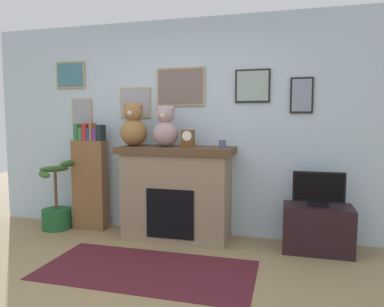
{
  "coord_description": "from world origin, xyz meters",
  "views": [
    {
      "loc": [
        1.24,
        -2.23,
        1.39
      ],
      "look_at": [
        0.2,
        1.68,
        1.01
      ],
      "focal_mm": 33.16,
      "sensor_mm": 36.0,
      "label": 1
    }
  ],
  "objects_px": {
    "candle_jar": "(222,144)",
    "teddy_bear_brown": "(134,126)",
    "teddy_bear_cream": "(165,128)",
    "fireplace": "(177,192)",
    "mantel_clock": "(188,138)",
    "tv_stand": "(317,229)",
    "television": "(319,190)",
    "bookshelf": "(90,180)",
    "potted_plant": "(57,208)"
  },
  "relations": [
    {
      "from": "candle_jar",
      "to": "teddy_bear_brown",
      "type": "xyz_separation_m",
      "value": [
        -1.07,
        -0.0,
        0.19
      ]
    },
    {
      "from": "candle_jar",
      "to": "teddy_bear_cream",
      "type": "height_order",
      "value": "teddy_bear_cream"
    },
    {
      "from": "fireplace",
      "to": "mantel_clock",
      "type": "relative_size",
      "value": 6.84
    },
    {
      "from": "candle_jar",
      "to": "tv_stand",
      "type": "bearing_deg",
      "value": -1.02
    },
    {
      "from": "television",
      "to": "teddy_bear_brown",
      "type": "height_order",
      "value": "teddy_bear_brown"
    },
    {
      "from": "mantel_clock",
      "to": "fireplace",
      "type": "bearing_deg",
      "value": 172.23
    },
    {
      "from": "fireplace",
      "to": "teddy_bear_brown",
      "type": "bearing_deg",
      "value": -178.01
    },
    {
      "from": "bookshelf",
      "to": "tv_stand",
      "type": "height_order",
      "value": "bookshelf"
    },
    {
      "from": "bookshelf",
      "to": "mantel_clock",
      "type": "xyz_separation_m",
      "value": [
        1.32,
        -0.08,
        0.55
      ]
    },
    {
      "from": "potted_plant",
      "to": "mantel_clock",
      "type": "distance_m",
      "value": 1.97
    },
    {
      "from": "candle_jar",
      "to": "bookshelf",
      "type": "bearing_deg",
      "value": 177.27
    },
    {
      "from": "fireplace",
      "to": "television",
      "type": "distance_m",
      "value": 1.57
    },
    {
      "from": "potted_plant",
      "to": "television",
      "type": "xyz_separation_m",
      "value": [
        3.16,
        0.02,
        0.4
      ]
    },
    {
      "from": "fireplace",
      "to": "television",
      "type": "xyz_separation_m",
      "value": [
        1.56,
        -0.04,
        0.12
      ]
    },
    {
      "from": "teddy_bear_brown",
      "to": "teddy_bear_cream",
      "type": "bearing_deg",
      "value": 0.01
    },
    {
      "from": "fireplace",
      "to": "bookshelf",
      "type": "xyz_separation_m",
      "value": [
        -1.18,
        0.06,
        0.08
      ]
    },
    {
      "from": "fireplace",
      "to": "television",
      "type": "relative_size",
      "value": 2.53
    },
    {
      "from": "fireplace",
      "to": "teddy_bear_cream",
      "type": "relative_size",
      "value": 2.79
    },
    {
      "from": "candle_jar",
      "to": "teddy_bear_brown",
      "type": "relative_size",
      "value": 0.17
    },
    {
      "from": "mantel_clock",
      "to": "teddy_bear_brown",
      "type": "distance_m",
      "value": 0.68
    },
    {
      "from": "teddy_bear_brown",
      "to": "teddy_bear_cream",
      "type": "distance_m",
      "value": 0.4
    },
    {
      "from": "television",
      "to": "teddy_bear_cream",
      "type": "xyz_separation_m",
      "value": [
        -1.69,
        0.02,
        0.64
      ]
    },
    {
      "from": "mantel_clock",
      "to": "teddy_bear_cream",
      "type": "height_order",
      "value": "teddy_bear_cream"
    },
    {
      "from": "fireplace",
      "to": "mantel_clock",
      "type": "bearing_deg",
      "value": -7.77
    },
    {
      "from": "bookshelf",
      "to": "teddy_bear_brown",
      "type": "xyz_separation_m",
      "value": [
        0.65,
        -0.08,
        0.68
      ]
    },
    {
      "from": "mantel_clock",
      "to": "potted_plant",
      "type": "bearing_deg",
      "value": -178.9
    },
    {
      "from": "teddy_bear_brown",
      "to": "teddy_bear_cream",
      "type": "xyz_separation_m",
      "value": [
        0.4,
        0.0,
        -0.02
      ]
    },
    {
      "from": "candle_jar",
      "to": "mantel_clock",
      "type": "relative_size",
      "value": 0.44
    },
    {
      "from": "tv_stand",
      "to": "mantel_clock",
      "type": "xyz_separation_m",
      "value": [
        -1.42,
        0.02,
        0.94
      ]
    },
    {
      "from": "bookshelf",
      "to": "mantel_clock",
      "type": "distance_m",
      "value": 1.43
    },
    {
      "from": "potted_plant",
      "to": "television",
      "type": "bearing_deg",
      "value": 0.28
    },
    {
      "from": "mantel_clock",
      "to": "bookshelf",
      "type": "bearing_deg",
      "value": 176.39
    },
    {
      "from": "tv_stand",
      "to": "teddy_bear_brown",
      "type": "relative_size",
      "value": 1.37
    },
    {
      "from": "fireplace",
      "to": "mantel_clock",
      "type": "distance_m",
      "value": 0.65
    },
    {
      "from": "candle_jar",
      "to": "potted_plant",
      "type": "bearing_deg",
      "value": -179.06
    },
    {
      "from": "television",
      "to": "teddy_bear_cream",
      "type": "height_order",
      "value": "teddy_bear_cream"
    },
    {
      "from": "television",
      "to": "candle_jar",
      "type": "distance_m",
      "value": 1.12
    },
    {
      "from": "bookshelf",
      "to": "candle_jar",
      "type": "height_order",
      "value": "bookshelf"
    },
    {
      "from": "tv_stand",
      "to": "candle_jar",
      "type": "xyz_separation_m",
      "value": [
        -1.02,
        0.02,
        0.88
      ]
    },
    {
      "from": "teddy_bear_brown",
      "to": "teddy_bear_cream",
      "type": "relative_size",
      "value": 1.08
    },
    {
      "from": "bookshelf",
      "to": "teddy_bear_cream",
      "type": "distance_m",
      "value": 1.25
    },
    {
      "from": "potted_plant",
      "to": "tv_stand",
      "type": "xyz_separation_m",
      "value": [
        3.16,
        0.02,
        -0.02
      ]
    },
    {
      "from": "fireplace",
      "to": "teddy_bear_cream",
      "type": "bearing_deg",
      "value": -171.97
    },
    {
      "from": "television",
      "to": "teddy_bear_brown",
      "type": "distance_m",
      "value": 2.19
    },
    {
      "from": "fireplace",
      "to": "teddy_bear_brown",
      "type": "xyz_separation_m",
      "value": [
        -0.53,
        -0.02,
        0.77
      ]
    },
    {
      "from": "teddy_bear_brown",
      "to": "teddy_bear_cream",
      "type": "height_order",
      "value": "teddy_bear_brown"
    },
    {
      "from": "television",
      "to": "teddy_bear_brown",
      "type": "bearing_deg",
      "value": 179.48
    },
    {
      "from": "television",
      "to": "bookshelf",
      "type": "bearing_deg",
      "value": 177.88
    },
    {
      "from": "tv_stand",
      "to": "television",
      "type": "xyz_separation_m",
      "value": [
        0.0,
        -0.0,
        0.42
      ]
    },
    {
      "from": "tv_stand",
      "to": "bookshelf",
      "type": "bearing_deg",
      "value": 177.91
    }
  ]
}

